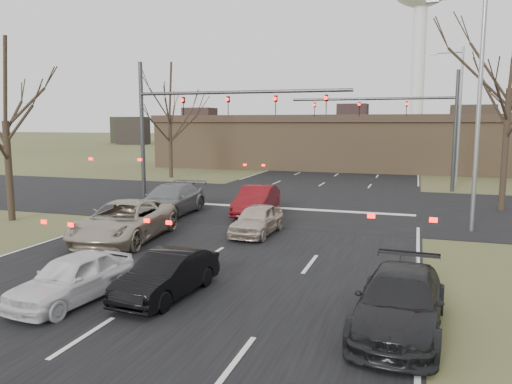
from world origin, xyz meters
TOP-DOWN VIEW (x-y plane):
  - ground at (0.00, 0.00)m, footprint 360.00×360.00m
  - road_main at (0.00, 60.00)m, footprint 14.00×300.00m
  - road_cross at (0.00, 15.00)m, footprint 200.00×14.00m
  - building at (2.00, 38.00)m, footprint 42.40×10.40m
  - mast_arm_near at (-5.23, 13.00)m, footprint 12.12×0.24m
  - mast_arm_far at (6.18, 23.00)m, footprint 11.12×0.24m
  - streetlight_right_near at (8.82, 10.00)m, footprint 2.34×0.25m
  - streetlight_right_far at (9.32, 27.00)m, footprint 2.34×0.25m
  - tree_left_near at (-11.50, 6.00)m, footprint 5.10×5.10m
  - tree_left_far at (-13.00, 25.00)m, footprint 5.70×5.70m
  - car_silver_suv at (-4.09, 4.02)m, footprint 3.18×5.84m
  - car_white_sedan at (-1.66, -2.19)m, footprint 1.88×3.83m
  - car_black_hatch at (0.50, -1.11)m, footprint 1.58×3.72m
  - car_charcoal_sedan at (6.45, -1.48)m, footprint 2.13×4.65m
  - car_grey_ahead at (-4.98, 9.52)m, footprint 2.28×5.32m
  - car_red_ahead at (-0.89, 10.93)m, footprint 1.80×4.47m
  - car_silver_ahead at (0.50, 6.66)m, footprint 1.56×3.71m

SIDE VIEW (x-z plane):
  - ground at x=0.00m, z-range 0.00..0.00m
  - road_main at x=0.00m, z-range 0.00..0.02m
  - road_cross at x=0.00m, z-range 0.00..0.03m
  - car_black_hatch at x=0.50m, z-range 0.00..1.19m
  - car_silver_ahead at x=0.50m, z-range 0.00..1.25m
  - car_white_sedan at x=-1.66m, z-range 0.00..1.26m
  - car_charcoal_sedan at x=6.45m, z-range 0.00..1.32m
  - car_red_ahead at x=-0.89m, z-range 0.00..1.44m
  - car_grey_ahead at x=-4.98m, z-range 0.00..1.53m
  - car_silver_suv at x=-4.09m, z-range 0.00..1.55m
  - building at x=2.00m, z-range 0.02..5.32m
  - mast_arm_far at x=6.18m, z-range 1.02..9.02m
  - mast_arm_near at x=-5.23m, z-range 1.07..9.07m
  - streetlight_right_near at x=8.82m, z-range 0.59..10.59m
  - streetlight_right_far at x=9.32m, z-range 0.59..10.59m
  - tree_left_near at x=-11.50m, z-range 2.32..10.82m
  - tree_left_far at x=-13.00m, z-range 2.59..12.09m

